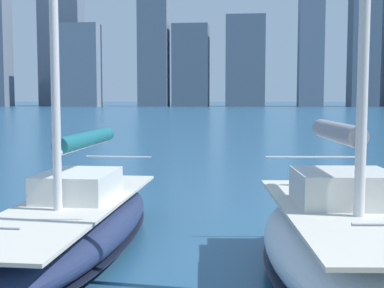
{
  "coord_description": "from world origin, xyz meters",
  "views": [
    {
      "loc": [
        -0.52,
        3.1,
        3.1
      ],
      "look_at": [
        0.6,
        -6.89,
        2.2
      ],
      "focal_mm": 50.0,
      "sensor_mm": 36.0,
      "label": 1
    }
  ],
  "objects": [
    {
      "name": "sailboat_grey",
      "position": [
        -2.07,
        -5.47,
        0.76
      ],
      "size": [
        3.22,
        6.84,
        11.4
      ],
      "color": "silver",
      "rests_on": "ground"
    },
    {
      "name": "sailboat_teal",
      "position": [
        3.01,
        -6.95,
        0.61
      ],
      "size": [
        2.4,
        8.52,
        10.5
      ],
      "color": "navy",
      "rests_on": "ground"
    },
    {
      "name": "city_skyline",
      "position": [
        5.12,
        -160.22,
        19.16
      ],
      "size": [
        168.03,
        22.45,
        47.2
      ],
      "color": "slate",
      "rests_on": "ground"
    }
  ]
}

